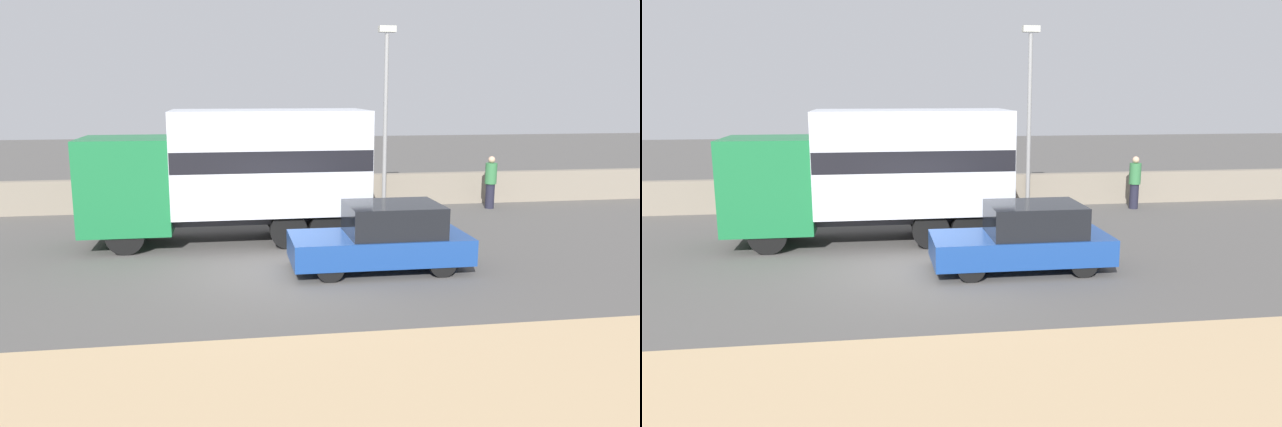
# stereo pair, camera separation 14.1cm
# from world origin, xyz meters

# --- Properties ---
(ground_plane) EXTENTS (80.00, 80.00, 0.00)m
(ground_plane) POSITION_xyz_m (0.00, 0.00, 0.00)
(ground_plane) COLOR #514F4C
(stone_wall_backdrop) EXTENTS (60.00, 0.35, 1.10)m
(stone_wall_backdrop) POSITION_xyz_m (0.00, 7.68, 0.55)
(stone_wall_backdrop) COLOR gray
(stone_wall_backdrop) RESTS_ON ground_plane
(street_lamp) EXTENTS (0.56, 0.28, 6.03)m
(street_lamp) POSITION_xyz_m (4.02, 7.35, 3.55)
(street_lamp) COLOR gray
(street_lamp) RESTS_ON ground_plane
(box_truck) EXTENTS (7.30, 2.37, 3.47)m
(box_truck) POSITION_xyz_m (-1.03, 3.08, 1.94)
(box_truck) COLOR #196B38
(box_truck) RESTS_ON ground_plane
(car_hatchback) EXTENTS (3.97, 1.73, 1.50)m
(car_hatchback) POSITION_xyz_m (2.10, -0.07, 0.73)
(car_hatchback) COLOR navy
(car_hatchback) RESTS_ON ground_plane
(pedestrian) EXTENTS (0.39, 0.39, 1.78)m
(pedestrian) POSITION_xyz_m (7.53, 6.55, 0.92)
(pedestrian) COLOR #1E1E2D
(pedestrian) RESTS_ON ground_plane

